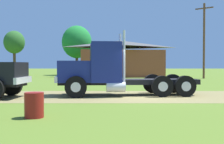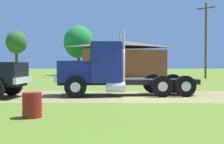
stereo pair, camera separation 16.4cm
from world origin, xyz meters
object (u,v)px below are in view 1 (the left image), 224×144
at_px(shed_building, 120,59).
at_px(utility_pole_near, 204,39).
at_px(steel_barrel, 34,105).
at_px(truck_foreground_white, 107,71).

distance_m(shed_building, utility_pole_near, 11.70).
bearing_deg(shed_building, steel_barrel, -96.44).
bearing_deg(utility_pole_near, shed_building, 151.68).
bearing_deg(utility_pole_near, truck_foreground_white, -120.92).
bearing_deg(steel_barrel, shed_building, 83.56).
distance_m(truck_foreground_white, steel_barrel, 7.06).
distance_m(steel_barrel, utility_pole_near, 29.33).
xyz_separation_m(shed_building, utility_pole_near, (10.08, -5.43, 2.39)).
bearing_deg(truck_foreground_white, steel_barrel, -108.47).
relative_size(truck_foreground_white, shed_building, 0.64).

